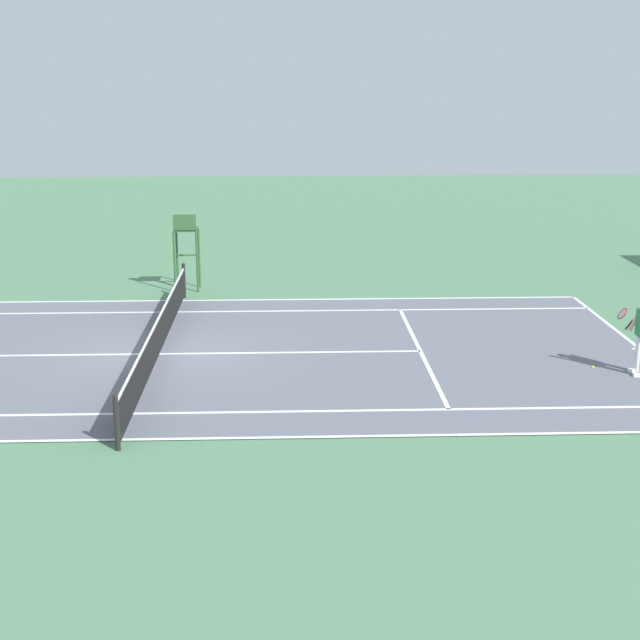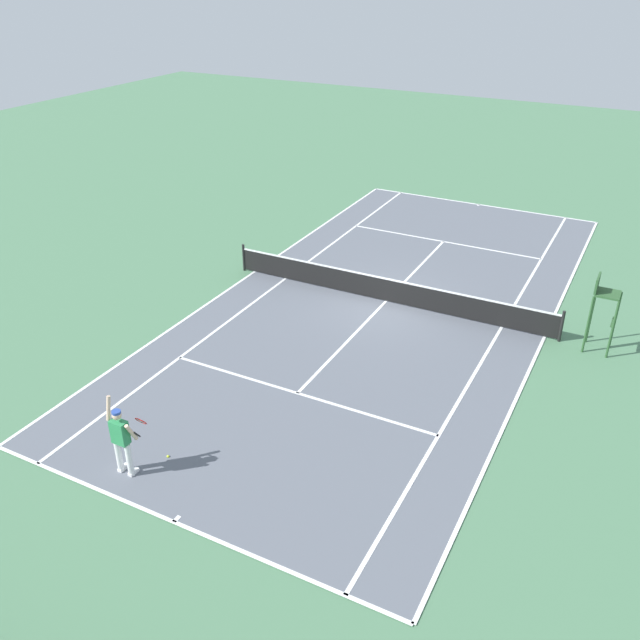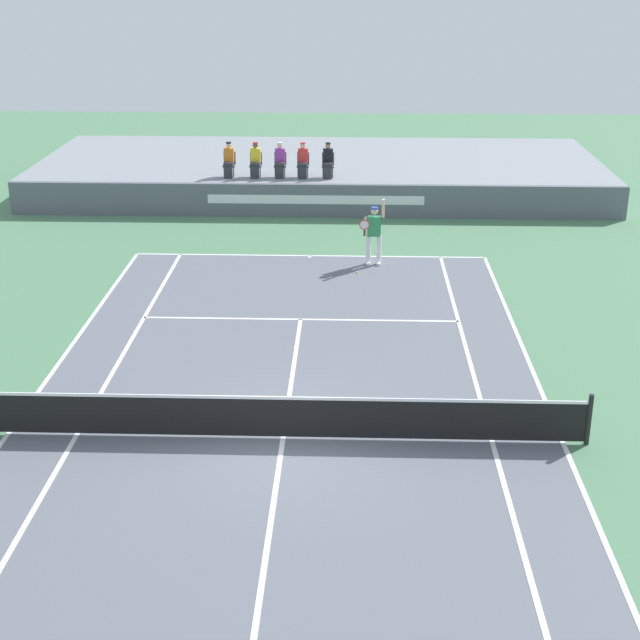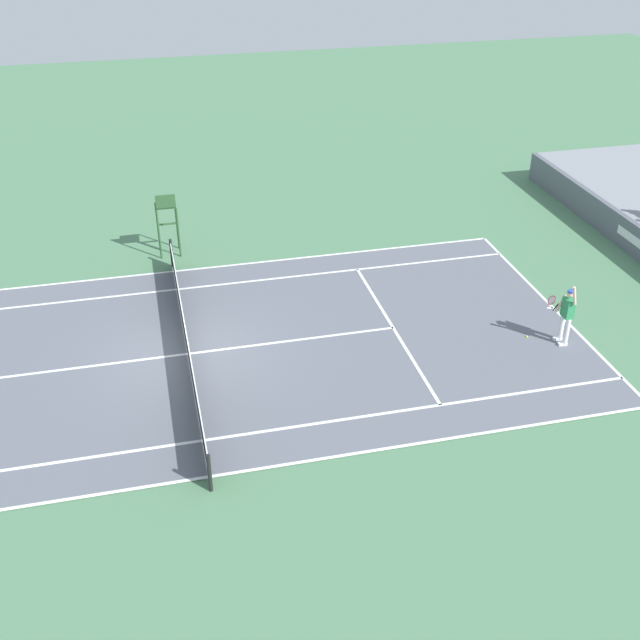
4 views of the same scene
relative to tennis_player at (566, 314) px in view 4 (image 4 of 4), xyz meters
The scene contains 6 objects.
ground_plane 11.34m from the tennis_player, 100.09° to the right, with size 80.00×80.00×0.00m, color #4C7A56.
court 11.34m from the tennis_player, 100.09° to the right, with size 11.08×23.88×0.03m.
net 11.31m from the tennis_player, 100.09° to the right, with size 11.98×0.10×1.07m.
tennis_player is the anchor object (origin of this frame).
tennis_ball 1.40m from the tennis_player, 119.42° to the right, with size 0.07×0.07×0.07m, color #D1E533.
umpire_chair 14.29m from the tennis_player, 128.86° to the right, with size 0.77×0.77×2.44m.
Camera 4 is at (19.83, -0.70, 12.83)m, focal length 43.96 mm.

